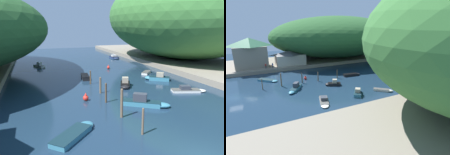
# 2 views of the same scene
# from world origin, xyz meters

# --- Properties ---
(water_surface) EXTENTS (130.00, 130.00, 0.00)m
(water_surface) POSITION_xyz_m (0.00, 30.00, 0.00)
(water_surface) COLOR #192D42
(water_surface) RESTS_ON ground
(right_bank) EXTENTS (22.00, 120.00, 1.14)m
(right_bank) POSITION_xyz_m (27.79, 30.00, 0.57)
(right_bank) COLOR gray
(right_bank) RESTS_ON ground
(hillside_right) EXTENTS (39.05, 54.67, 23.49)m
(hillside_right) POSITION_xyz_m (28.89, 42.14, 12.89)
(hillside_right) COLOR #387033
(hillside_right) RESTS_ON right_bank
(boat_white_cruiser) EXTENTS (5.92, 4.69, 1.62)m
(boat_white_cruiser) POSITION_xyz_m (1.65, 12.45, 0.48)
(boat_white_cruiser) COLOR teal
(boat_white_cruiser) RESTS_ON water_surface
(boat_red_skiff) EXTENTS (3.13, 4.23, 1.24)m
(boat_red_skiff) POSITION_xyz_m (-10.42, 46.79, 0.37)
(boat_red_skiff) COLOR white
(boat_red_skiff) RESTS_ON water_surface
(boat_navy_launch) EXTENTS (1.93, 5.37, 0.73)m
(boat_navy_launch) POSITION_xyz_m (-2.13, 30.62, 0.36)
(boat_navy_launch) COLOR black
(boat_navy_launch) RESTS_ON water_surface
(boat_moored_right) EXTENTS (5.61, 3.19, 1.02)m
(boat_moored_right) POSITION_xyz_m (11.07, 15.71, 0.30)
(boat_moored_right) COLOR silver
(boat_moored_right) RESTS_ON water_surface
(boat_yellow_tender) EXTENTS (2.88, 4.12, 1.58)m
(boat_yellow_tender) POSITION_xyz_m (2.79, 21.74, 0.48)
(boat_yellow_tender) COLOR black
(boat_yellow_tender) RESTS_ON water_surface
(boat_mid_channel) EXTENTS (2.33, 5.59, 1.01)m
(boat_mid_channel) POSITION_xyz_m (13.25, 54.59, 0.32)
(boat_mid_channel) COLOR navy
(boat_mid_channel) RESTS_ON water_surface
(boat_near_quay) EXTENTS (4.66, 3.99, 1.51)m
(boat_near_quay) POSITION_xyz_m (10.43, 24.11, 0.47)
(boat_near_quay) COLOR teal
(boat_near_quay) RESTS_ON water_surface
(boat_far_upstream) EXTENTS (5.15, 5.21, 0.52)m
(boat_far_upstream) POSITION_xyz_m (-8.31, 7.79, 0.26)
(boat_far_upstream) COLOR teal
(boat_far_upstream) RESTS_ON water_surface
(boat_small_dinghy) EXTENTS (3.89, 4.01, 0.48)m
(boat_small_dinghy) POSITION_xyz_m (11.77, 30.40, 0.24)
(boat_small_dinghy) COLOR silver
(boat_small_dinghy) RESTS_ON water_surface
(mooring_post_nearest) EXTENTS (0.22, 0.22, 2.68)m
(mooring_post_nearest) POSITION_xyz_m (-2.31, 5.76, 1.34)
(mooring_post_nearest) COLOR brown
(mooring_post_nearest) RESTS_ON water_surface
(mooring_post_second) EXTENTS (0.30, 0.30, 3.38)m
(mooring_post_second) POSITION_xyz_m (-2.64, 10.16, 1.70)
(mooring_post_second) COLOR brown
(mooring_post_second) RESTS_ON water_surface
(mooring_post_middle) EXTENTS (0.26, 0.26, 2.73)m
(mooring_post_middle) POSITION_xyz_m (-2.73, 15.46, 1.37)
(mooring_post_middle) COLOR #4C3D2D
(mooring_post_middle) RESTS_ON water_surface
(mooring_post_fourth) EXTENTS (0.30, 0.30, 2.55)m
(mooring_post_fourth) POSITION_xyz_m (-2.21, 19.72, 1.28)
(mooring_post_fourth) COLOR brown
(mooring_post_fourth) RESTS_ON water_surface
(mooring_post_farthest) EXTENTS (0.25, 0.25, 2.48)m
(mooring_post_farthest) POSITION_xyz_m (-2.26, 25.57, 1.25)
(mooring_post_farthest) COLOR brown
(mooring_post_farthest) RESTS_ON water_surface
(channel_buoy_near) EXTENTS (0.70, 0.70, 1.04)m
(channel_buoy_near) POSITION_xyz_m (5.42, 38.01, 0.41)
(channel_buoy_near) COLOR red
(channel_buoy_near) RESTS_ON water_surface
(channel_buoy_far) EXTENTS (0.78, 0.78, 1.18)m
(channel_buoy_far) POSITION_xyz_m (-5.14, 17.08, 0.46)
(channel_buoy_far) COLOR red
(channel_buoy_far) RESTS_ON water_surface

